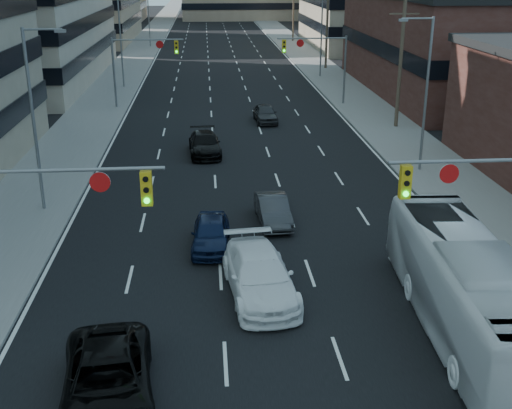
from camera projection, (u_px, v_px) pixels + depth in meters
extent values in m
cube|color=black|center=(215.00, 24.00, 135.95)|extent=(18.00, 300.00, 0.02)
cube|color=slate|center=(160.00, 24.00, 135.09)|extent=(5.00, 300.00, 0.15)
cube|color=slate|center=(269.00, 24.00, 136.76)|extent=(5.00, 300.00, 0.15)
cube|color=#472119|center=(479.00, 45.00, 61.38)|extent=(20.00, 30.00, 9.00)
cylinder|color=slate|center=(57.00, 170.00, 19.46)|extent=(6.50, 0.12, 0.12)
cube|color=gold|center=(147.00, 188.00, 19.88)|extent=(0.35, 0.28, 1.10)
cylinder|color=black|center=(145.00, 179.00, 19.61)|extent=(0.18, 0.06, 0.18)
cylinder|color=black|center=(146.00, 190.00, 19.73)|extent=(0.18, 0.06, 0.18)
cylinder|color=#0CE526|center=(147.00, 201.00, 19.85)|extent=(0.18, 0.06, 0.18)
cylinder|color=white|center=(100.00, 182.00, 19.66)|extent=(0.64, 0.06, 0.64)
cylinder|color=slate|center=(488.00, 161.00, 20.44)|extent=(6.50, 0.12, 0.12)
cube|color=gold|center=(405.00, 182.00, 20.47)|extent=(0.35, 0.28, 1.10)
cylinder|color=black|center=(408.00, 173.00, 20.20)|extent=(0.18, 0.06, 0.18)
cylinder|color=black|center=(407.00, 183.00, 20.32)|extent=(0.18, 0.06, 0.18)
cylinder|color=#0CE526|center=(406.00, 194.00, 20.45)|extent=(0.18, 0.06, 0.18)
cylinder|color=white|center=(449.00, 174.00, 20.46)|extent=(0.64, 0.06, 0.64)
cylinder|color=slate|center=(114.00, 74.00, 54.77)|extent=(0.18, 0.18, 6.00)
cylinder|color=slate|center=(147.00, 40.00, 54.01)|extent=(6.00, 0.12, 0.12)
cube|color=gold|center=(176.00, 47.00, 54.41)|extent=(0.35, 0.28, 1.10)
cylinder|color=black|center=(176.00, 43.00, 54.14)|extent=(0.18, 0.06, 0.18)
cylinder|color=black|center=(176.00, 47.00, 54.26)|extent=(0.18, 0.06, 0.18)
cylinder|color=#0CE526|center=(177.00, 52.00, 54.38)|extent=(0.18, 0.06, 0.18)
cylinder|color=white|center=(160.00, 44.00, 54.19)|extent=(0.64, 0.06, 0.64)
cylinder|color=slate|center=(345.00, 71.00, 56.22)|extent=(0.18, 0.18, 6.00)
cylinder|color=slate|center=(312.00, 38.00, 55.02)|extent=(6.00, 0.12, 0.12)
cube|color=gold|center=(284.00, 46.00, 55.08)|extent=(0.35, 0.28, 1.10)
cylinder|color=black|center=(284.00, 42.00, 54.81)|extent=(0.18, 0.06, 0.18)
cylinder|color=black|center=(284.00, 46.00, 54.93)|extent=(0.18, 0.06, 0.18)
cylinder|color=#0CE526|center=(284.00, 51.00, 55.05)|extent=(0.18, 0.06, 0.18)
cylinder|color=white|center=(300.00, 43.00, 55.06)|extent=(0.64, 0.06, 0.64)
cylinder|color=#4C3D2D|center=(401.00, 55.00, 47.10)|extent=(0.28, 0.28, 11.00)
cube|color=#4C3D2D|center=(404.00, 14.00, 46.09)|extent=(2.20, 0.10, 0.10)
cylinder|color=#4C3D2D|center=(327.00, 22.00, 75.13)|extent=(0.28, 0.28, 11.00)
cylinder|color=#4C3D2D|center=(293.00, 7.00, 103.15)|extent=(0.28, 0.28, 11.00)
cylinder|color=slate|center=(34.00, 124.00, 30.85)|extent=(0.16, 0.16, 9.00)
cylinder|color=slate|center=(42.00, 29.00, 29.38)|extent=(1.80, 0.10, 0.10)
cube|color=slate|center=(60.00, 31.00, 29.47)|extent=(0.50, 0.22, 0.14)
cylinder|color=slate|center=(121.00, 43.00, 63.55)|extent=(0.16, 0.16, 9.00)
cylinder|color=slate|center=(149.00, 17.00, 96.25)|extent=(0.16, 0.16, 9.00)
cylinder|color=slate|center=(426.00, 97.00, 37.05)|extent=(0.16, 0.16, 9.00)
cylinder|color=slate|center=(417.00, 18.00, 35.45)|extent=(1.80, 0.10, 0.10)
cube|color=slate|center=(403.00, 20.00, 35.42)|extent=(0.50, 0.22, 0.14)
cylinder|color=slate|center=(321.00, 36.00, 69.75)|extent=(0.16, 0.16, 9.00)
imported|color=black|center=(108.00, 380.00, 17.90)|extent=(3.11, 5.70, 1.52)
imported|color=white|center=(260.00, 275.00, 23.85)|extent=(2.87, 5.87, 1.64)
imported|color=silver|center=(467.00, 288.00, 21.21)|extent=(3.29, 11.70, 3.23)
imported|color=#0D1836|center=(211.00, 233.00, 27.95)|extent=(1.81, 4.12, 1.38)
imported|color=#303133|center=(273.00, 210.00, 30.68)|extent=(1.59, 4.06, 1.32)
imported|color=black|center=(205.00, 144.00, 41.89)|extent=(2.27, 4.98, 1.41)
imported|color=#2D2D30|center=(265.00, 113.00, 50.60)|extent=(1.85, 4.17, 1.39)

